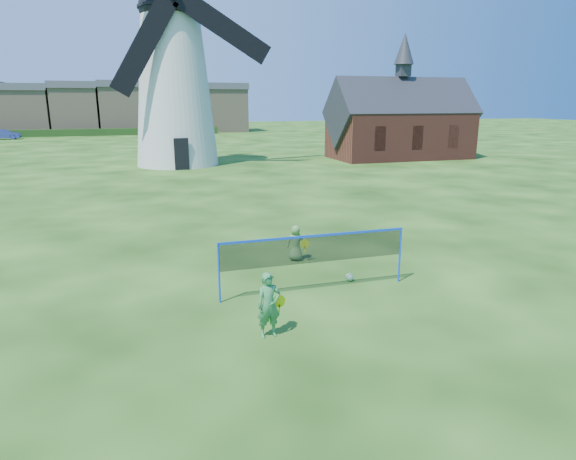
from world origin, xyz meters
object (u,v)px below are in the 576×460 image
(badminton_net, at_px, (315,250))
(play_ball, at_px, (350,277))
(chapel, at_px, (400,124))
(player_girl, at_px, (269,305))
(windmill, at_px, (174,78))
(player_boy, at_px, (296,243))
(car_right, at_px, (4,134))

(badminton_net, xyz_separation_m, play_ball, (1.22, 0.43, -1.03))
(chapel, relative_size, player_girl, 8.67)
(chapel, distance_m, badminton_net, 32.96)
(play_ball, bearing_deg, windmill, 94.51)
(player_boy, bearing_deg, player_girl, 88.06)
(player_girl, distance_m, car_right, 67.15)
(windmill, height_order, player_girl, windmill)
(badminton_net, bearing_deg, play_ball, 19.63)
(windmill, xyz_separation_m, play_ball, (2.20, -27.86, -6.48))
(badminton_net, bearing_deg, chapel, 56.68)
(chapel, bearing_deg, play_ball, -121.92)
(chapel, height_order, play_ball, chapel)
(badminton_net, height_order, play_ball, badminton_net)
(windmill, distance_m, chapel, 19.42)
(windmill, xyz_separation_m, chapel, (19.06, -0.79, -3.65))
(windmill, bearing_deg, chapel, -2.39)
(play_ball, height_order, car_right, car_right)
(player_boy, bearing_deg, windmill, -64.51)
(windmill, relative_size, car_right, 4.82)
(player_girl, bearing_deg, play_ball, 36.41)
(badminton_net, relative_size, player_girl, 3.55)
(player_girl, xyz_separation_m, player_boy, (2.17, 4.77, -0.14))
(badminton_net, xyz_separation_m, player_boy, (0.36, 2.65, -0.57))
(chapel, distance_m, car_right, 52.02)
(player_girl, bearing_deg, car_right, 102.33)
(player_girl, height_order, car_right, player_girl)
(windmill, bearing_deg, player_boy, -87.00)
(play_ball, bearing_deg, player_girl, -139.81)
(player_girl, bearing_deg, badminton_net, 45.81)
(windmill, distance_m, player_boy, 26.38)
(badminton_net, height_order, player_boy, badminton_net)
(car_right, bearing_deg, badminton_net, -161.81)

